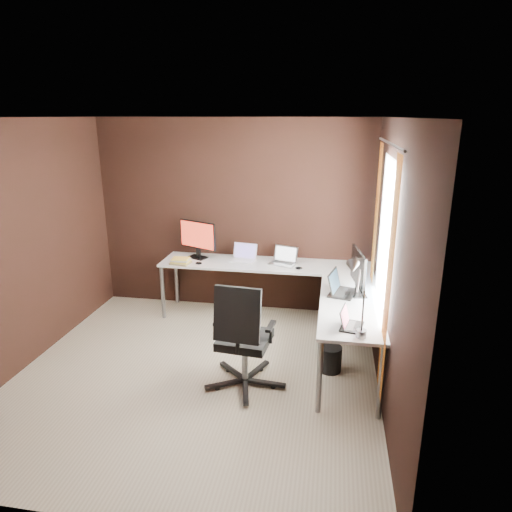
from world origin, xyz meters
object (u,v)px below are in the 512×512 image
Objects in this scene: laptop_white at (244,257)px; office_chair at (244,357)px; laptop_black_big at (339,289)px; laptop_black_small at (349,323)px; wastebasket at (330,359)px; book_stack at (181,261)px; drawer_pedestal at (340,311)px; monitor_right at (358,270)px; desk_lamp at (356,288)px; laptop_silver at (284,260)px; monitor_left at (198,237)px.

laptop_white is 0.32× the size of office_chair.
laptop_black_big is 1.40× the size of laptop_black_small.
wastebasket is at bearing -38.62° from laptop_white.
laptop_black_small is at bearing -35.72° from book_stack.
drawer_pedestal is 1.40m from laptop_black_small.
laptop_black_big is (1.21, -0.95, 0.00)m from laptop_white.
desk_lamp is at bearing 165.73° from monitor_right.
laptop_black_small is (0.77, -1.70, -0.01)m from laptop_silver.
laptop_black_small reaches higher than wastebasket.
laptop_black_small is (1.29, -1.75, -0.01)m from laptop_white.
office_chair is at bearing 98.34° from laptop_black_small.
laptop_black_small is (-0.10, -0.79, -0.23)m from monitor_right.
office_chair is at bearing -69.72° from laptop_white.
monitor_right is 0.91m from desk_lamp.
laptop_black_small is at bearing -44.27° from laptop_white.
monitor_left is at bearing 124.53° from office_chair.
laptop_white is 1.30× the size of wastebasket.
monitor_right is 0.88× the size of desk_lamp.
desk_lamp is at bearing -154.14° from laptop_black_small.
monitor_right is 0.53× the size of office_chair.
laptop_white is 2.17m from laptop_black_small.
drawer_pedestal is 1.66m from desk_lamp.
laptop_silver is at bearing 10.14° from book_stack.
monitor_right is 2.26m from book_stack.
wastebasket is (-0.24, -0.31, -0.87)m from monitor_right.
book_stack is 0.24× the size of office_chair.
laptop_black_big is 0.99m from desk_lamp.
laptop_white is 1.34× the size of book_stack.
laptop_black_small is 1.09× the size of wastebasket.
book_stack is (-2.00, 0.15, 0.47)m from drawer_pedestal.
desk_lamp is 2.46× the size of wastebasket.
laptop_white is 0.52m from laptop_silver.
laptop_black_big is at bearing 79.64° from wastebasket.
monitor_left is at bearing 54.06° from monitor_right.
desk_lamp is at bearing -73.88° from wastebasket.
monitor_right is 1.99× the size of laptop_black_small.
laptop_black_big is at bearing -18.86° from book_stack.
laptop_white reaches higher than book_stack.
laptop_black_big is 1.56× the size of book_stack.
monitor_right is 2.22× the size of book_stack.
monitor_right is 1.53× the size of laptop_silver.
laptop_silver is at bearing 33.51° from monitor_right.
monitor_left is 1.82× the size of laptop_black_small.
desk_lamp is 1.30m from office_chair.
wastebasket is (0.63, -1.22, -0.64)m from laptop_silver.
wastebasket is (-0.10, -0.85, -0.17)m from drawer_pedestal.
monitor_left is 2.60m from laptop_black_small.
desk_lamp is (-0.07, -0.90, 0.14)m from monitor_right.
laptop_silver is 0.93× the size of laptop_black_big.
laptop_silver is (-0.72, 0.38, 0.48)m from drawer_pedestal.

